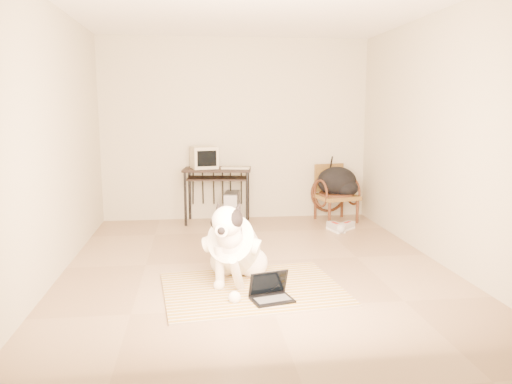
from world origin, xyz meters
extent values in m
plane|color=#9A7D5E|center=(0.00, 0.00, 0.00)|extent=(4.50, 4.50, 0.00)
plane|color=white|center=(0.00, 0.00, 2.70)|extent=(4.50, 4.50, 0.00)
plane|color=beige|center=(0.00, 2.25, 1.35)|extent=(4.50, 0.00, 4.50)
plane|color=beige|center=(0.00, -2.25, 1.35)|extent=(4.50, 0.00, 4.50)
plane|color=beige|center=(-2.00, 0.00, 1.35)|extent=(0.00, 4.50, 4.50)
plane|color=beige|center=(2.00, 0.00, 1.35)|extent=(0.00, 4.50, 4.50)
cube|color=#B5761B|center=(-0.06, -1.37, 0.01)|extent=(1.64, 0.43, 0.02)
cube|color=#366F38|center=(-0.09, -1.12, 0.01)|extent=(1.64, 0.43, 0.02)
cube|color=#54366F|center=(-0.11, -0.88, 0.01)|extent=(1.64, 0.43, 0.02)
cube|color=gold|center=(-0.14, -0.63, 0.01)|extent=(1.64, 0.43, 0.02)
cube|color=#BFAC8F|center=(-0.17, -0.38, 0.01)|extent=(1.64, 0.43, 0.02)
sphere|color=white|center=(-0.34, -0.44, 0.15)|extent=(0.30, 0.30, 0.30)
sphere|color=white|center=(-0.07, -0.53, 0.15)|extent=(0.30, 0.30, 0.30)
ellipsoid|color=white|center=(-0.21, -0.50, 0.17)|extent=(0.37, 0.33, 0.30)
ellipsoid|color=white|center=(-0.27, -0.67, 0.38)|extent=(0.56, 0.76, 0.64)
cylinder|color=white|center=(-0.26, -0.66, 0.38)|extent=(0.59, 0.68, 0.59)
sphere|color=white|center=(-0.32, -0.85, 0.52)|extent=(0.25, 0.25, 0.25)
sphere|color=white|center=(-0.35, -0.94, 0.67)|extent=(0.27, 0.27, 0.27)
ellipsoid|color=black|center=(-0.31, -0.95, 0.69)|extent=(0.21, 0.24, 0.20)
cylinder|color=white|center=(-0.39, -1.05, 0.63)|extent=(0.15, 0.17, 0.11)
sphere|color=black|center=(-0.41, -1.13, 0.63)|extent=(0.07, 0.07, 0.07)
cone|color=black|center=(-0.42, -0.86, 0.78)|extent=(0.14, 0.16, 0.17)
cone|color=black|center=(-0.25, -0.91, 0.78)|extent=(0.15, 0.15, 0.17)
torus|color=silver|center=(-0.33, -0.87, 0.57)|extent=(0.27, 0.20, 0.22)
cylinder|color=white|center=(-0.42, -0.83, 0.22)|extent=(0.11, 0.14, 0.41)
cylinder|color=white|center=(-0.27, -1.00, 0.20)|extent=(0.19, 0.38, 0.42)
sphere|color=white|center=(-0.43, -0.85, 0.05)|extent=(0.10, 0.10, 0.10)
sphere|color=white|center=(-0.31, -1.19, 0.05)|extent=(0.11, 0.11, 0.11)
cone|color=black|center=(-0.15, -0.24, 0.05)|extent=(0.08, 0.41, 0.10)
cube|color=black|center=(0.02, -1.21, 0.03)|extent=(0.40, 0.32, 0.02)
cube|color=#4E4E50|center=(0.02, -1.22, 0.04)|extent=(0.32, 0.21, 0.00)
cube|color=black|center=(0.00, -1.13, 0.15)|extent=(0.36, 0.17, 0.23)
cube|color=black|center=(0.00, -1.14, 0.15)|extent=(0.32, 0.14, 0.20)
cube|color=black|center=(-0.30, 1.95, 0.79)|extent=(1.03, 0.66, 0.03)
cube|color=black|center=(-0.30, 1.90, 0.67)|extent=(0.91, 0.54, 0.02)
cylinder|color=black|center=(-0.77, 1.78, 0.39)|extent=(0.04, 0.04, 0.78)
cylinder|color=black|center=(-0.71, 2.23, 0.39)|extent=(0.04, 0.04, 0.78)
cylinder|color=black|center=(0.11, 1.67, 0.39)|extent=(0.04, 0.04, 0.78)
cylinder|color=black|center=(0.16, 2.12, 0.39)|extent=(0.04, 0.04, 0.78)
cube|color=#BCAF93|center=(-0.49, 1.98, 0.97)|extent=(0.41, 0.40, 0.31)
cube|color=black|center=(-0.46, 1.81, 0.97)|extent=(0.27, 0.07, 0.22)
cube|color=#BCAF93|center=(-0.04, 1.85, 0.82)|extent=(0.42, 0.23, 0.03)
cube|color=#4E4E50|center=(-0.09, 2.00, 0.22)|extent=(0.28, 0.49, 0.44)
cube|color=silver|center=(-0.13, 1.77, 0.22)|extent=(0.19, 0.04, 0.42)
cube|color=brown|center=(1.45, 1.82, 0.37)|extent=(0.65, 0.64, 0.06)
cylinder|color=black|center=(1.45, 1.82, 0.41)|extent=(0.51, 0.51, 0.04)
cube|color=brown|center=(1.40, 2.06, 0.63)|extent=(0.47, 0.14, 0.42)
cylinder|color=black|center=(1.28, 1.55, 0.17)|extent=(0.04, 0.04, 0.34)
cylinder|color=black|center=(1.18, 2.00, 0.17)|extent=(0.04, 0.04, 0.34)
cylinder|color=black|center=(1.73, 1.65, 0.17)|extent=(0.04, 0.04, 0.34)
cylinder|color=black|center=(1.63, 2.09, 0.17)|extent=(0.04, 0.04, 0.34)
ellipsoid|color=black|center=(1.47, 1.86, 0.60)|extent=(0.59, 0.48, 0.43)
ellipsoid|color=black|center=(1.58, 1.75, 0.51)|extent=(0.36, 0.30, 0.25)
cube|color=white|center=(1.28, 1.23, 0.01)|extent=(0.20, 0.34, 0.03)
cube|color=gray|center=(1.28, 1.23, 0.06)|extent=(0.19, 0.33, 0.10)
cube|color=#A01F15|center=(1.28, 1.23, 0.10)|extent=(0.09, 0.17, 0.02)
cube|color=white|center=(1.45, 1.29, 0.01)|extent=(0.29, 0.28, 0.03)
cube|color=gray|center=(1.45, 1.29, 0.05)|extent=(0.28, 0.27, 0.09)
cube|color=#A01F15|center=(1.45, 1.29, 0.09)|extent=(0.14, 0.13, 0.02)
camera|label=1|loc=(-0.62, -5.27, 1.66)|focal=35.00mm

